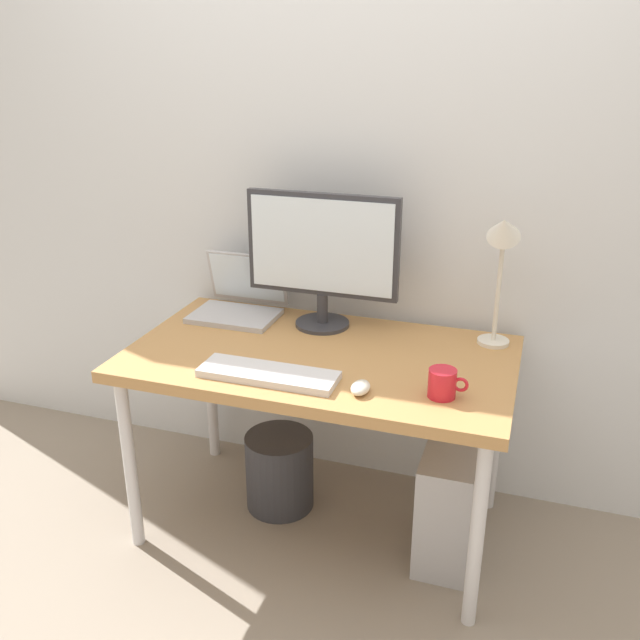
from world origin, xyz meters
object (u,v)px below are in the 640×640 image
object	(u,v)px
monitor	(322,253)
keyboard	(268,374)
laptop	(240,299)
wastebasket	(280,471)
desk_lamp	(502,250)
computer_tower	(448,501)
desk	(320,369)
mouse	(360,388)
coffee_mug	(443,383)

from	to	relation	value
monitor	keyboard	bearing A→B (deg)	-93.17
laptop	keyboard	size ratio (longest dim) A/B	0.73
monitor	wastebasket	xyz separation A→B (m)	(-0.12, -0.17, -0.83)
laptop	desk_lamp	size ratio (longest dim) A/B	0.66
monitor	computer_tower	bearing A→B (deg)	-24.07
keyboard	computer_tower	world-z (taller)	keyboard
computer_tower	desk_lamp	bearing A→B (deg)	71.66
desk	computer_tower	bearing A→B (deg)	-0.67
mouse	computer_tower	world-z (taller)	mouse
monitor	coffee_mug	size ratio (longest dim) A/B	4.70
computer_tower	wastebasket	xyz separation A→B (m)	(-0.65, 0.07, -0.06)
keyboard	coffee_mug	size ratio (longest dim) A/B	3.70
keyboard	coffee_mug	world-z (taller)	coffee_mug
laptop	coffee_mug	xyz separation A→B (m)	(0.85, -0.44, -0.01)
coffee_mug	computer_tower	distance (m)	0.57
desk_lamp	computer_tower	distance (m)	0.88
desk	wastebasket	bearing A→B (deg)	160.89
computer_tower	wastebasket	bearing A→B (deg)	173.92
mouse	laptop	bearing A→B (deg)	141.56
desk	desk_lamp	distance (m)	0.72
keyboard	coffee_mug	bearing A→B (deg)	4.80
monitor	keyboard	distance (m)	0.54
keyboard	computer_tower	bearing A→B (deg)	21.47
keyboard	mouse	world-z (taller)	mouse
wastebasket	coffee_mug	bearing A→B (deg)	-21.48
monitor	coffee_mug	xyz separation A→B (m)	(0.51, -0.42, -0.24)
keyboard	monitor	bearing A→B (deg)	86.83
laptop	wastebasket	size ratio (longest dim) A/B	1.07
laptop	keyboard	distance (m)	0.58
desk	keyboard	world-z (taller)	keyboard
mouse	desk	bearing A→B (deg)	131.24
coffee_mug	wastebasket	distance (m)	0.90
desk	coffee_mug	world-z (taller)	coffee_mug
laptop	coffee_mug	distance (m)	0.95
monitor	wastebasket	distance (m)	0.86
laptop	keyboard	world-z (taller)	laptop
desk	computer_tower	xyz separation A→B (m)	(0.47, -0.01, -0.43)
laptop	desk_lamp	world-z (taller)	desk_lamp
keyboard	mouse	bearing A→B (deg)	-1.30
desk	desk_lamp	bearing A→B (deg)	23.26
monitor	mouse	distance (m)	0.60
desk_lamp	mouse	world-z (taller)	desk_lamp
desk	laptop	world-z (taller)	laptop
desk_lamp	keyboard	size ratio (longest dim) A/B	1.10
laptop	coffee_mug	world-z (taller)	laptop
monitor	keyboard	xyz separation A→B (m)	(-0.03, -0.46, -0.27)
monitor	desk	bearing A→B (deg)	-73.54
monitor	coffee_mug	bearing A→B (deg)	-39.25
desk	mouse	distance (m)	0.32
desk	keyboard	distance (m)	0.26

